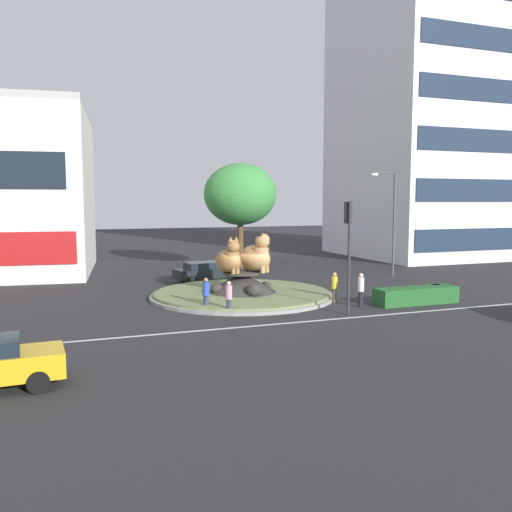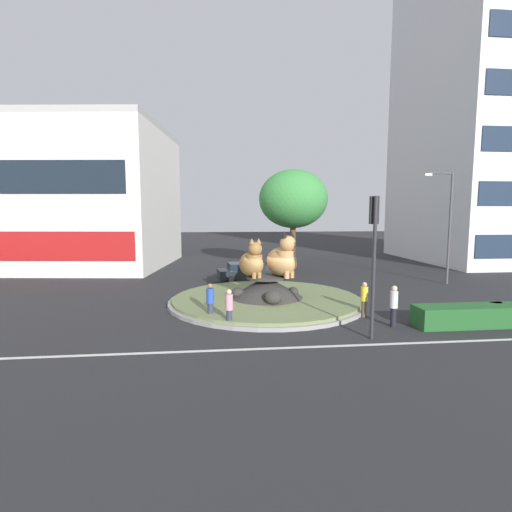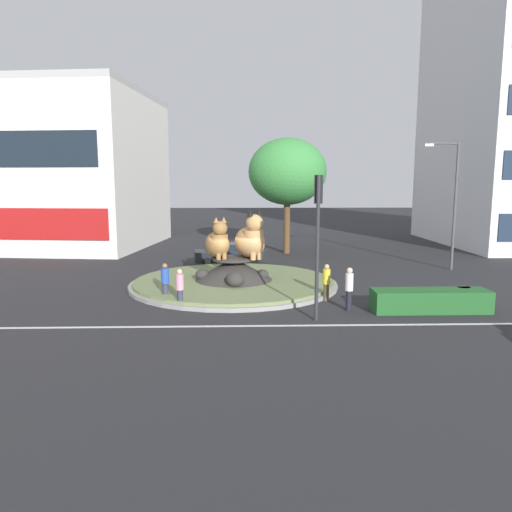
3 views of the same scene
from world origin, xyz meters
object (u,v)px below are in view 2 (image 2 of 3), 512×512
parked_car_right (248,272)px  litter_bin (494,312)px  cat_statue_tabby (252,263)px  broadleaf_tree_behind_island (293,199)px  pedestrian_blue_shirt (210,301)px  cat_statue_calico (283,260)px  traffic_light_mast (374,241)px  pedestrian_yellow_shirt (364,298)px  shophouse_block (22,198)px  pedestrian_pink_shirt (229,307)px  streetlight_arm (447,220)px  pedestrian_white_shirt (394,305)px

parked_car_right → litter_bin: size_ratio=5.06×
cat_statue_tabby → broadleaf_tree_behind_island: size_ratio=0.28×
pedestrian_blue_shirt → cat_statue_calico: bearing=134.3°
traffic_light_mast → pedestrian_yellow_shirt: 4.26m
pedestrian_blue_shirt → traffic_light_mast: bearing=69.4°
broadleaf_tree_behind_island → litter_bin: bearing=-69.9°
parked_car_right → pedestrian_yellow_shirt: bearing=-71.5°
cat_statue_calico → broadleaf_tree_behind_island: (2.89, 11.49, 3.66)m
pedestrian_blue_shirt → parked_car_right: bearing=171.3°
shophouse_block → pedestrian_yellow_shirt: (24.48, -20.45, -5.40)m
broadleaf_tree_behind_island → pedestrian_pink_shirt: size_ratio=5.14×
traffic_light_mast → shophouse_block: bearing=54.3°
cat_statue_tabby → cat_statue_calico: bearing=67.1°
traffic_light_mast → parked_car_right: 13.36m
cat_statue_calico → pedestrian_yellow_shirt: 4.84m
cat_statue_tabby → litter_bin: 11.59m
pedestrian_blue_shirt → pedestrian_pink_shirt: 1.48m
pedestrian_pink_shirt → litter_bin: (11.84, -0.40, -0.43)m
streetlight_arm → shophouse_block: bearing=-25.1°
shophouse_block → parked_car_right: (19.86, -10.95, -5.53)m
traffic_light_mast → broadleaf_tree_behind_island: 17.82m
traffic_light_mast → cat_statue_calico: bearing=30.2°
broadleaf_tree_behind_island → parked_car_right: broadleaf_tree_behind_island is taller
cat_statue_calico → pedestrian_blue_shirt: cat_statue_calico is taller
pedestrian_white_shirt → pedestrian_pink_shirt: pedestrian_white_shirt is taller
pedestrian_yellow_shirt → broadleaf_tree_behind_island: bearing=70.0°
shophouse_block → pedestrian_blue_shirt: (17.33, -20.22, -5.39)m
pedestrian_pink_shirt → pedestrian_blue_shirt: bearing=-105.6°
streetlight_arm → litter_bin: streetlight_arm is taller
cat_statue_tabby → pedestrian_blue_shirt: size_ratio=1.42×
pedestrian_yellow_shirt → streetlight_arm: bearing=19.2°
pedestrian_white_shirt → parked_car_right: pedestrian_white_shirt is taller
pedestrian_yellow_shirt → pedestrian_pink_shirt: pedestrian_yellow_shirt is taller
streetlight_arm → litter_bin: bearing=66.3°
streetlight_arm → pedestrian_pink_shirt: 17.64m
pedestrian_yellow_shirt → pedestrian_blue_shirt: 7.15m
cat_statue_tabby → traffic_light_mast: bearing=12.1°
cat_statue_calico → traffic_light_mast: (2.39, -6.19, 1.45)m
shophouse_block → streetlight_arm: bearing=-14.6°
broadleaf_tree_behind_island → pedestrian_pink_shirt: bearing=-110.7°
pedestrian_pink_shirt → litter_bin: bearing=129.2°
pedestrian_yellow_shirt → pedestrian_blue_shirt: size_ratio=0.98×
broadleaf_tree_behind_island → shophouse_block: bearing=166.6°
broadleaf_tree_behind_island → pedestrian_blue_shirt: (-6.75, -14.48, -5.13)m
traffic_light_mast → pedestrian_yellow_shirt: (0.91, 2.96, -2.92)m
cat_statue_calico → broadleaf_tree_behind_island: 12.40m
cat_statue_calico → pedestrian_blue_shirt: (-3.85, -2.99, -1.46)m
cat_statue_tabby → pedestrian_blue_shirt: cat_statue_tabby is taller
pedestrian_white_shirt → cat_statue_tabby: bearing=-2.1°
cat_statue_calico → pedestrian_white_shirt: (3.93, -4.88, -1.39)m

